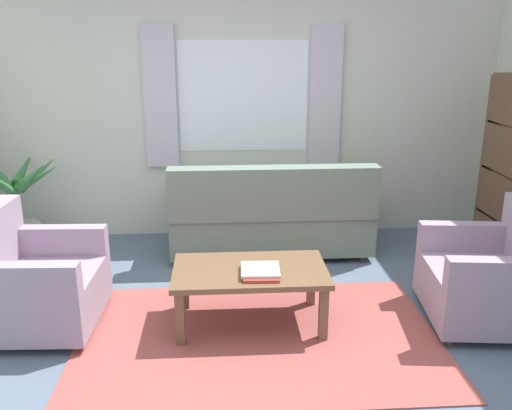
# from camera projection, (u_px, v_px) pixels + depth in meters

# --- Properties ---
(ground_plane) EXTENTS (6.24, 6.24, 0.00)m
(ground_plane) POSITION_uv_depth(u_px,v_px,m) (258.00, 338.00, 3.79)
(ground_plane) COLOR slate
(wall_back) EXTENTS (5.32, 0.12, 2.60)m
(wall_back) POSITION_uv_depth(u_px,v_px,m) (243.00, 111.00, 5.56)
(wall_back) COLOR beige
(wall_back) RESTS_ON ground_plane
(window_with_curtains) EXTENTS (1.98, 0.07, 1.40)m
(window_with_curtains) POSITION_uv_depth(u_px,v_px,m) (243.00, 97.00, 5.44)
(window_with_curtains) COLOR white
(area_rug) EXTENTS (2.51, 1.64, 0.01)m
(area_rug) POSITION_uv_depth(u_px,v_px,m) (258.00, 337.00, 3.78)
(area_rug) COLOR #9E4C47
(area_rug) RESTS_ON ground_plane
(couch) EXTENTS (1.90, 0.82, 0.92)m
(couch) POSITION_uv_depth(u_px,v_px,m) (271.00, 217.00, 5.19)
(couch) COLOR slate
(couch) RESTS_ON ground_plane
(armchair_left) EXTENTS (0.85, 0.87, 0.88)m
(armchair_left) POSITION_uv_depth(u_px,v_px,m) (31.00, 281.00, 3.85)
(armchair_left) COLOR #998499
(armchair_left) RESTS_ON ground_plane
(armchair_right) EXTENTS (0.91, 0.92, 0.88)m
(armchair_right) POSITION_uv_depth(u_px,v_px,m) (494.00, 277.00, 3.92)
(armchair_right) COLOR #998499
(armchair_right) RESTS_ON ground_plane
(coffee_table) EXTENTS (1.10, 0.64, 0.44)m
(coffee_table) POSITION_uv_depth(u_px,v_px,m) (250.00, 276.00, 3.87)
(coffee_table) COLOR brown
(coffee_table) RESTS_ON ground_plane
(book_stack_on_table) EXTENTS (0.28, 0.31, 0.04)m
(book_stack_on_table) POSITION_uv_depth(u_px,v_px,m) (261.00, 271.00, 3.76)
(book_stack_on_table) COLOR #B23833
(book_stack_on_table) RESTS_ON coffee_table
(potted_plant) EXTENTS (1.16, 1.07, 1.04)m
(potted_plant) POSITION_uv_depth(u_px,v_px,m) (15.00, 206.00, 5.16)
(potted_plant) COLOR #B7B2A8
(potted_plant) RESTS_ON ground_plane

